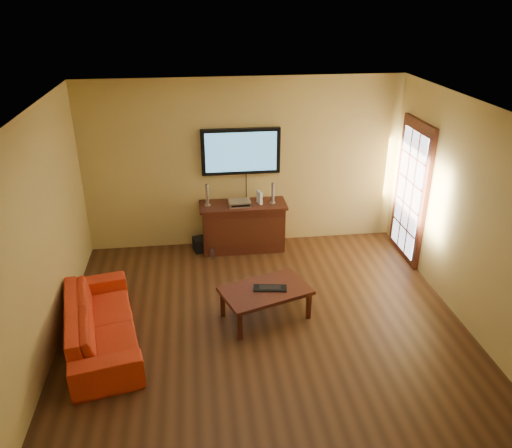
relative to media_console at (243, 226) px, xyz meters
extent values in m
plane|color=#351E0E|center=(0.05, -2.23, -0.39)|extent=(5.00, 5.00, 0.00)
plane|color=tan|center=(0.05, 0.27, 0.96)|extent=(5.00, 0.00, 5.00)
plane|color=tan|center=(-2.45, -2.23, 0.96)|extent=(0.00, 5.00, 5.00)
plane|color=tan|center=(2.55, -2.23, 0.96)|extent=(0.00, 5.00, 5.00)
plane|color=white|center=(0.05, -2.23, 2.31)|extent=(5.00, 5.00, 0.00)
cube|color=#35140C|center=(2.51, -0.53, 0.66)|extent=(0.06, 1.02, 2.22)
cube|color=white|center=(2.47, -0.53, 0.66)|extent=(0.01, 0.79, 1.89)
cube|color=#35140C|center=(0.00, 0.01, -0.02)|extent=(1.29, 0.48, 0.74)
cube|color=black|center=(0.00, -0.24, 0.01)|extent=(1.19, 0.02, 0.45)
cube|color=#35140C|center=(0.00, 0.01, 0.37)|extent=(1.37, 0.52, 0.04)
cube|color=black|center=(0.00, 0.22, 1.18)|extent=(1.23, 0.07, 0.73)
cube|color=teal|center=(0.00, 0.18, 1.18)|extent=(1.11, 0.01, 0.62)
cube|color=#35140C|center=(0.08, -1.93, 0.00)|extent=(1.24, 0.97, 0.05)
cube|color=#35140C|center=(-0.29, -2.34, -0.21)|extent=(0.06, 0.06, 0.37)
cube|color=#35140C|center=(0.62, -2.02, -0.21)|extent=(0.06, 0.06, 0.37)
cube|color=#35140C|center=(-0.46, -1.84, -0.21)|extent=(0.06, 0.06, 0.37)
cube|color=#35140C|center=(0.45, -1.52, -0.21)|extent=(0.06, 0.06, 0.37)
imported|color=red|center=(-1.92, -2.19, -0.02)|extent=(0.95, 2.00, 0.75)
cylinder|color=silver|center=(-0.55, 0.02, 0.40)|extent=(0.10, 0.10, 0.01)
cylinder|color=silver|center=(-0.55, 0.02, 0.57)|extent=(0.05, 0.05, 0.33)
cylinder|color=silver|center=(0.47, -0.02, 0.40)|extent=(0.09, 0.09, 0.01)
cylinder|color=silver|center=(0.47, -0.02, 0.56)|extent=(0.05, 0.05, 0.32)
cube|color=silver|center=(-0.06, -0.04, 0.43)|extent=(0.35, 0.26, 0.08)
cube|color=white|center=(0.26, 0.00, 0.49)|extent=(0.08, 0.15, 0.20)
cube|color=black|center=(-0.69, 0.00, -0.28)|extent=(0.27, 0.27, 0.22)
cylinder|color=white|center=(-0.52, -0.30, -0.31)|extent=(0.06, 0.06, 0.16)
sphere|color=white|center=(-0.52, -0.30, -0.23)|extent=(0.03, 0.03, 0.03)
cube|color=black|center=(0.14, -1.93, 0.04)|extent=(0.44, 0.22, 0.02)
cube|color=black|center=(0.14, -1.93, 0.05)|extent=(0.29, 0.15, 0.01)
camera|label=1|loc=(-0.72, -7.21, 3.43)|focal=35.00mm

